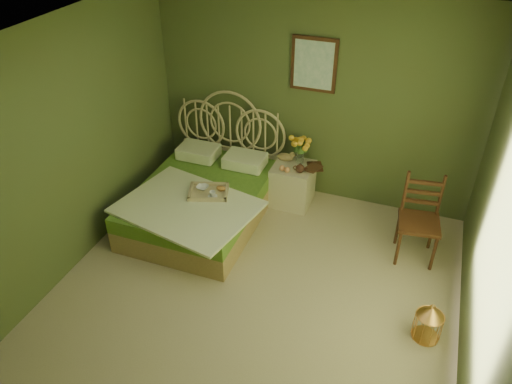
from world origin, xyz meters
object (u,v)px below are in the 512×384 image
at_px(nightstand, 293,178).
at_px(birdcage, 428,323).
at_px(chair, 421,213).
at_px(bed, 203,197).

distance_m(nightstand, birdcage, 2.48).
distance_m(nightstand, chair, 1.66).
height_order(nightstand, chair, chair).
relative_size(chair, birdcage, 2.56).
relative_size(bed, chair, 2.15).
distance_m(chair, birdcage, 1.28).
relative_size(nightstand, chair, 0.99).
xyz_separation_m(nightstand, birdcage, (1.81, -1.68, -0.16)).
bearing_deg(birdcage, chair, 101.03).
height_order(bed, birdcage, bed).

